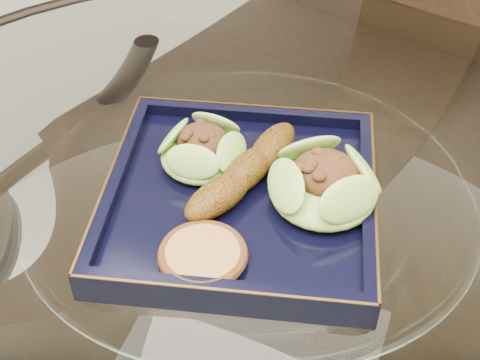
% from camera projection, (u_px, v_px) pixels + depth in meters
% --- Properties ---
extents(dining_table, '(1.13, 1.13, 0.77)m').
position_uv_depth(dining_table, '(248.00, 327.00, 0.78)').
color(dining_table, white).
rests_on(dining_table, ground).
extents(dining_chair, '(0.47, 0.47, 0.92)m').
position_uv_depth(dining_chair, '(320.00, 146.00, 1.15)').
color(dining_chair, black).
rests_on(dining_chair, ground).
extents(navy_plate, '(0.34, 0.34, 0.02)m').
position_uv_depth(navy_plate, '(240.00, 202.00, 0.68)').
color(navy_plate, black).
rests_on(navy_plate, dining_table).
extents(lettuce_wrap_left, '(0.11, 0.11, 0.03)m').
position_uv_depth(lettuce_wrap_left, '(202.00, 152.00, 0.70)').
color(lettuce_wrap_left, '#558E29').
rests_on(lettuce_wrap_left, navy_plate).
extents(lettuce_wrap_right, '(0.14, 0.14, 0.04)m').
position_uv_depth(lettuce_wrap_right, '(324.00, 187.00, 0.66)').
color(lettuce_wrap_right, '#5A922A').
rests_on(lettuce_wrap_right, navy_plate).
extents(roasted_plantain, '(0.07, 0.17, 0.03)m').
position_uv_depth(roasted_plantain, '(246.00, 171.00, 0.68)').
color(roasted_plantain, brown).
rests_on(roasted_plantain, navy_plate).
extents(crumb_patty, '(0.09, 0.09, 0.01)m').
position_uv_depth(crumb_patty, '(203.00, 256.00, 0.61)').
color(crumb_patty, '#A96B38').
rests_on(crumb_patty, navy_plate).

